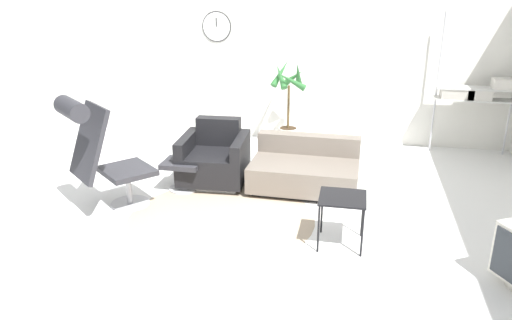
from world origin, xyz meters
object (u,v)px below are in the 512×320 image
at_px(couch_low, 305,170).
at_px(side_table, 342,202).
at_px(armchair_red, 215,160).
at_px(shelf_unit, 475,92).
at_px(lounge_chair, 98,145).
at_px(ottoman, 183,169).
at_px(potted_plant, 288,110).

xyz_separation_m(couch_low, side_table, (0.50, -1.34, 0.22)).
xyz_separation_m(armchair_red, shelf_unit, (3.33, 1.75, 0.65)).
distance_m(lounge_chair, ottoman, 1.12).
bearing_deg(side_table, potted_plant, 108.10).
bearing_deg(lounge_chair, ottoman, 90.00).
height_order(couch_low, potted_plant, potted_plant).
height_order(ottoman, side_table, side_table).
distance_m(couch_low, side_table, 1.44).
bearing_deg(lounge_chair, shelf_unit, 73.94).
bearing_deg(lounge_chair, side_table, 35.85).
xyz_separation_m(lounge_chair, side_table, (2.60, -0.21, -0.33)).
xyz_separation_m(lounge_chair, shelf_unit, (4.29, 2.84, 0.17)).
xyz_separation_m(side_table, shelf_unit, (1.69, 3.05, 0.50)).
distance_m(ottoman, potted_plant, 2.17).
xyz_separation_m(side_table, potted_plant, (-0.94, 2.87, 0.14)).
xyz_separation_m(lounge_chair, ottoman, (0.65, 0.76, -0.50)).
bearing_deg(potted_plant, shelf_unit, 3.91).
relative_size(potted_plant, shelf_unit, 0.66).
height_order(side_table, potted_plant, potted_plant).
height_order(ottoman, armchair_red, armchair_red).
height_order(armchair_red, side_table, armchair_red).
xyz_separation_m(ottoman, couch_low, (1.45, 0.37, -0.05)).
relative_size(ottoman, shelf_unit, 0.23).
bearing_deg(couch_low, shelf_unit, -140.59).
bearing_deg(armchair_red, side_table, 138.31).
xyz_separation_m(armchair_red, side_table, (1.64, -1.30, 0.16)).
relative_size(lounge_chair, couch_low, 1.00).
height_order(ottoman, couch_low, couch_low).
bearing_deg(potted_plant, armchair_red, -114.14).
height_order(couch_low, side_table, couch_low).
xyz_separation_m(couch_low, potted_plant, (-0.44, 1.53, 0.36)).
relative_size(armchair_red, shelf_unit, 0.42).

